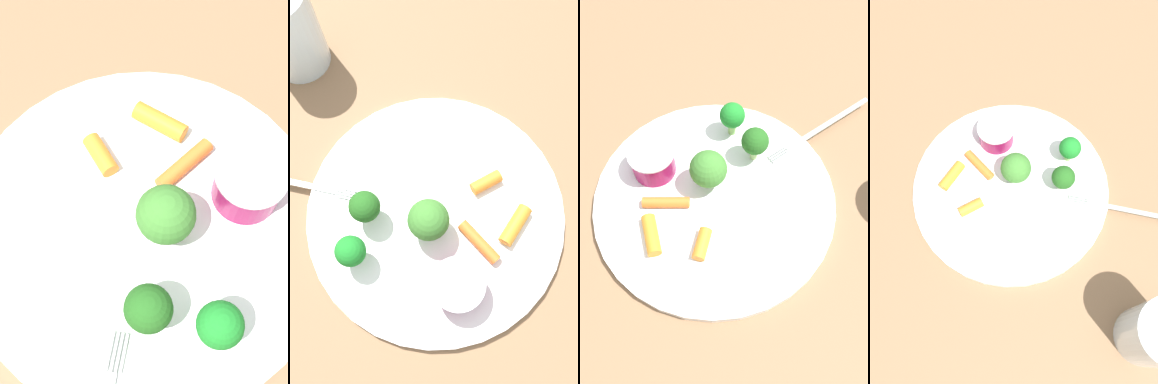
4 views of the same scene
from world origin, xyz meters
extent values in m
plane|color=#856344|center=(0.00, 0.00, 0.00)|extent=(2.40, 2.40, 0.00)
cylinder|color=white|center=(0.00, 0.00, 0.01)|extent=(0.30, 0.30, 0.01)
cylinder|color=maroon|center=(-0.06, -0.06, 0.03)|extent=(0.05, 0.05, 0.03)
cylinder|color=silver|center=(-0.06, -0.06, 0.05)|extent=(0.06, 0.06, 0.00)
cylinder|color=#8AB474|center=(-0.02, 0.00, 0.02)|extent=(0.01, 0.01, 0.02)
sphere|color=#3D7A2E|center=(-0.02, 0.00, 0.05)|extent=(0.05, 0.05, 0.05)
cylinder|color=#82B45E|center=(-0.08, 0.06, 0.02)|extent=(0.01, 0.01, 0.02)
sphere|color=#1C7D26|center=(-0.08, 0.06, 0.05)|extent=(0.03, 0.03, 0.03)
cylinder|color=#9ABE71|center=(-0.03, 0.07, 0.02)|extent=(0.01, 0.01, 0.02)
sphere|color=#215B1C|center=(-0.03, 0.07, 0.05)|extent=(0.03, 0.03, 0.03)
cylinder|color=orange|center=(-0.01, -0.06, 0.02)|extent=(0.03, 0.06, 0.01)
cylinder|color=orange|center=(0.06, -0.04, 0.02)|extent=(0.04, 0.03, 0.02)
cylinder|color=orange|center=(0.02, -0.09, 0.02)|extent=(0.05, 0.02, 0.02)
cube|color=#B1BAB6|center=(-0.05, 0.19, 0.01)|extent=(0.04, 0.15, 0.00)
cube|color=#B1BAB6|center=(-0.02, 0.10, 0.01)|extent=(0.01, 0.03, 0.00)
cube|color=#B1BAB6|center=(-0.02, 0.10, 0.01)|extent=(0.01, 0.03, 0.00)
cube|color=#B1BAB6|center=(-0.03, 0.10, 0.01)|extent=(0.01, 0.03, 0.00)
cube|color=#B1BAB6|center=(-0.03, 0.10, 0.01)|extent=(0.01, 0.03, 0.00)
camera|label=1|loc=(-0.06, 0.14, 0.41)|focal=49.63mm
camera|label=2|loc=(-0.10, -0.05, 0.48)|focal=38.96mm
camera|label=3|loc=(0.21, -0.07, 0.42)|focal=34.98mm
camera|label=4|loc=(0.21, 0.11, 0.58)|focal=37.86mm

